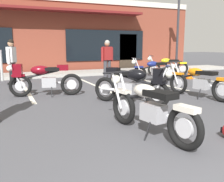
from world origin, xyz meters
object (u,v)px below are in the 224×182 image
Objects in this scene: motorcycle_black_cruiser at (168,66)px; traffic_cone at (190,73)px; motorcycle_silver_naked at (134,84)px; person_in_shorts_foreground at (12,59)px; motorcycle_green_cafe_racer at (42,78)px; motorcycle_foreground_classic at (149,107)px; parking_lot_lamp_post at (180,13)px; motorcycle_red_sportbike at (155,70)px; person_near_building at (107,57)px; motorcycle_blue_standard at (198,81)px.

motorcycle_black_cruiser is 3.92× the size of traffic_cone.
person_in_shorts_foreground is at bearing 118.40° from motorcycle_silver_naked.
person_in_shorts_foreground reaches higher than motorcycle_green_cafe_racer.
parking_lot_lamp_post is (6.60, 7.83, 2.64)m from motorcycle_foreground_classic.
motorcycle_foreground_classic and motorcycle_red_sportbike have the same top height.
person_in_shorts_foreground is (-2.58, 4.77, 0.42)m from motorcycle_silver_naked.
person_near_building reaches higher than motorcycle_silver_naked.
motorcycle_red_sportbike is 2.39m from motorcycle_black_cruiser.
motorcycle_black_cruiser is 1.00× the size of motorcycle_green_cafe_racer.
person_in_shorts_foreground is at bearing 178.02° from person_near_building.
person_in_shorts_foreground is 0.35× the size of parking_lot_lamp_post.
person_near_building is (-1.54, 1.32, 0.49)m from motorcycle_red_sportbike.
motorcycle_black_cruiser is 1.44m from traffic_cone.
motorcycle_black_cruiser is 3.36m from person_near_building.
motorcycle_black_cruiser and motorcycle_green_cafe_racer have the same top height.
motorcycle_blue_standard is 7.35m from parking_lot_lamp_post.
motorcycle_red_sportbike is at bearing 15.58° from motorcycle_green_cafe_racer.
motorcycle_foreground_classic is 0.99× the size of motorcycle_red_sportbike.
motorcycle_foreground_classic is at bearing -130.12° from parking_lot_lamp_post.
motorcycle_green_cafe_racer is (-6.42, -2.88, 0.07)m from motorcycle_black_cruiser.
motorcycle_silver_naked is (0.79, 1.99, 0.07)m from motorcycle_foreground_classic.
motorcycle_foreground_classic is 8.71m from motorcycle_black_cruiser.
person_near_building reaches higher than traffic_cone.
parking_lot_lamp_post is at bearing 35.70° from motorcycle_black_cruiser.
motorcycle_blue_standard is 4.44m from motorcycle_green_cafe_racer.
traffic_cone is at bearing 5.02° from motorcycle_red_sportbike.
motorcycle_foreground_classic reaches higher than traffic_cone.
motorcycle_foreground_classic is at bearing -123.56° from motorcycle_red_sportbike.
traffic_cone is (5.45, 5.49, -0.20)m from motorcycle_foreground_classic.
motorcycle_green_cafe_racer is at bearing -139.93° from person_near_building.
person_in_shorts_foreground is at bearing -172.76° from parking_lot_lamp_post.
person_in_shorts_foreground is 1.00× the size of person_near_building.
motorcycle_silver_naked is at bearing -46.91° from motorcycle_green_cafe_racer.
person_near_building is (1.99, 6.63, 0.49)m from motorcycle_foreground_classic.
motorcycle_red_sportbike is 1.26× the size of person_in_shorts_foreground.
motorcycle_green_cafe_racer is 3.93× the size of traffic_cone.
motorcycle_blue_standard is 4.29m from traffic_cone.
motorcycle_black_cruiser is at bearing -144.30° from parking_lot_lamp_post.
motorcycle_black_cruiser is 1.24× the size of person_in_shorts_foreground.
person_in_shorts_foreground is at bearing -178.87° from motorcycle_black_cruiser.
traffic_cone is at bearing -18.31° from person_near_building.
parking_lot_lamp_post is at bearing 14.56° from person_near_building.
parking_lot_lamp_post is (1.14, 2.34, 2.84)m from traffic_cone.
motorcycle_black_cruiser is 1.14× the size of motorcycle_silver_naked.
motorcycle_blue_standard is at bearing 2.10° from motorcycle_silver_naked.
traffic_cone is (2.58, 3.42, -0.20)m from motorcycle_blue_standard.
motorcycle_silver_naked is 8.63m from parking_lot_lamp_post.
motorcycle_black_cruiser is 5.41m from motorcycle_blue_standard.
person_in_shorts_foreground reaches higher than motorcycle_foreground_classic.
parking_lot_lamp_post is (7.71, 3.81, 2.57)m from motorcycle_green_cafe_racer.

